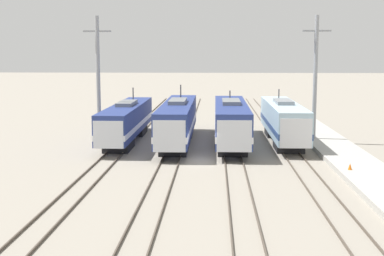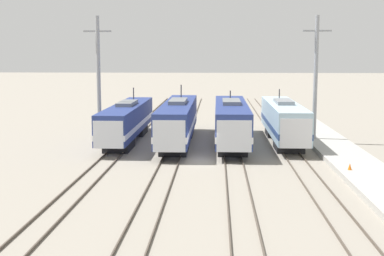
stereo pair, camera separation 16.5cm
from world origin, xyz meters
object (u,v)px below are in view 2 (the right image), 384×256
(locomotive_center_right, at_px, (231,122))
(catenary_tower_right, at_px, (316,78))
(locomotive_far_left, at_px, (127,121))
(traffic_cone, at_px, (350,167))
(locomotive_center_left, at_px, (178,121))
(locomotive_far_right, at_px, (284,121))
(catenary_tower_left, at_px, (99,78))

(locomotive_center_right, distance_m, catenary_tower_right, 9.22)
(locomotive_far_left, height_order, traffic_cone, locomotive_far_left)
(locomotive_center_left, relative_size, catenary_tower_right, 1.62)
(locomotive_far_right, xyz_separation_m, traffic_cone, (3.02, -13.80, -1.49))
(locomotive_far_right, distance_m, catenary_tower_right, 5.13)
(traffic_cone, bearing_deg, catenary_tower_left, 146.04)
(locomotive_center_left, distance_m, catenary_tower_right, 13.93)
(locomotive_far_left, height_order, locomotive_center_right, locomotive_far_left)
(catenary_tower_left, distance_m, traffic_cone, 26.13)
(locomotive_center_right, bearing_deg, locomotive_far_right, 11.60)
(locomotive_far_left, relative_size, traffic_cone, 39.36)
(traffic_cone, bearing_deg, locomotive_center_left, 135.84)
(catenary_tower_right, bearing_deg, locomotive_center_right, -169.52)
(locomotive_far_left, distance_m, locomotive_center_right, 10.31)
(locomotive_far_right, height_order, catenary_tower_left, catenary_tower_left)
(locomotive_far_left, height_order, locomotive_center_left, locomotive_center_left)
(locomotive_center_left, bearing_deg, catenary_tower_left, 170.18)
(catenary_tower_left, relative_size, catenary_tower_right, 1.00)
(locomotive_far_left, xyz_separation_m, traffic_cone, (18.39, -13.87, -1.39))
(locomotive_center_right, relative_size, catenary_tower_left, 1.53)
(locomotive_center_right, relative_size, traffic_cone, 39.26)
(locomotive_far_left, distance_m, locomotive_center_left, 5.22)
(locomotive_far_left, relative_size, locomotive_center_left, 0.95)
(locomotive_center_right, height_order, locomotive_far_right, locomotive_far_right)
(locomotive_far_left, bearing_deg, locomotive_center_left, -10.87)
(locomotive_center_right, height_order, catenary_tower_right, catenary_tower_right)
(locomotive_center_right, bearing_deg, traffic_cone, -57.43)
(locomotive_far_left, height_order, catenary_tower_right, catenary_tower_right)
(locomotive_center_right, bearing_deg, catenary_tower_right, 10.48)
(locomotive_center_right, xyz_separation_m, catenary_tower_left, (-13.02, 1.50, 4.11))
(locomotive_center_left, distance_m, locomotive_far_right, 10.29)
(locomotive_center_right, height_order, catenary_tower_left, catenary_tower_left)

